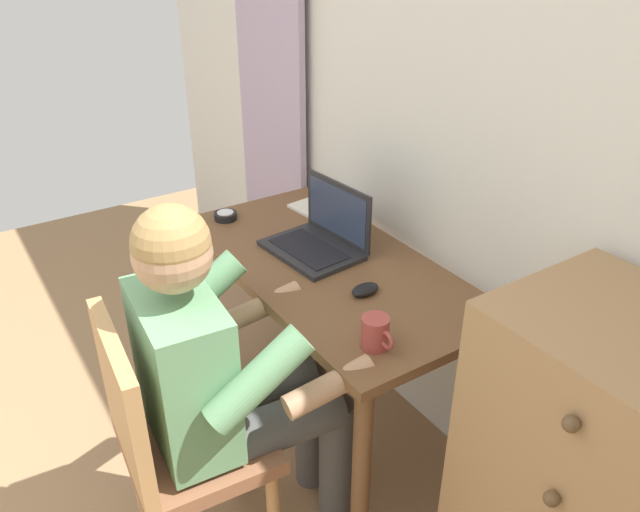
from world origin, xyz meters
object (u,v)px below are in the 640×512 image
at_px(person_seated, 228,368).
at_px(coffee_mug, 376,333).
at_px(desk, 328,289).
at_px(notebook_pad, 317,209).
at_px(laptop, 320,236).
at_px(computer_mouse, 365,290).
at_px(chair, 172,438).
at_px(desk_clock, 226,216).

distance_m(person_seated, coffee_mug, 0.43).
relative_size(desk, person_seated, 1.01).
relative_size(desk, notebook_pad, 5.82).
distance_m(laptop, computer_mouse, 0.34).
distance_m(chair, computer_mouse, 0.73).
bearing_deg(notebook_pad, laptop, -37.49).
bearing_deg(chair, coffee_mug, 68.01).
distance_m(computer_mouse, coffee_mug, 0.28).
height_order(person_seated, computer_mouse, person_seated).
relative_size(person_seated, computer_mouse, 12.15).
distance_m(desk, desk_clock, 0.54).
bearing_deg(chair, computer_mouse, 91.45).
distance_m(laptop, desk_clock, 0.45).
bearing_deg(notebook_pad, desk_clock, -116.99).
bearing_deg(person_seated, desk_clock, 154.55).
bearing_deg(desk, notebook_pad, 152.44).
bearing_deg(person_seated, laptop, 123.48).
xyz_separation_m(desk, person_seated, (0.27, -0.52, 0.05)).
bearing_deg(computer_mouse, coffee_mug, -34.78).
xyz_separation_m(computer_mouse, notebook_pad, (-0.62, 0.21, -0.01)).
bearing_deg(person_seated, chair, -94.21).
xyz_separation_m(desk, notebook_pad, (-0.38, 0.20, 0.12)).
bearing_deg(person_seated, notebook_pad, 132.03).
xyz_separation_m(desk, desk_clock, (-0.51, -0.15, 0.13)).
xyz_separation_m(desk, computer_mouse, (0.24, -0.02, 0.13)).
relative_size(chair, person_seated, 0.74).
xyz_separation_m(person_seated, laptop, (-0.36, 0.55, 0.11)).
bearing_deg(desk, desk_clock, -163.50).
height_order(desk, person_seated, person_seated).
bearing_deg(laptop, chair, -64.50).
distance_m(chair, notebook_pad, 1.13).
height_order(person_seated, coffee_mug, person_seated).
bearing_deg(chair, desk, 109.87).
xyz_separation_m(chair, computer_mouse, (-0.02, 0.69, 0.26)).
bearing_deg(desk, person_seated, -62.74).
xyz_separation_m(desk, chair, (0.25, -0.70, -0.13)).
xyz_separation_m(chair, laptop, (-0.35, 0.73, 0.29)).
relative_size(desk_clock, coffee_mug, 0.75).
relative_size(person_seated, desk_clock, 13.50).
xyz_separation_m(computer_mouse, coffee_mug, (0.24, -0.14, 0.03)).
bearing_deg(desk_clock, desk, 16.50).
bearing_deg(coffee_mug, desk, 161.44).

